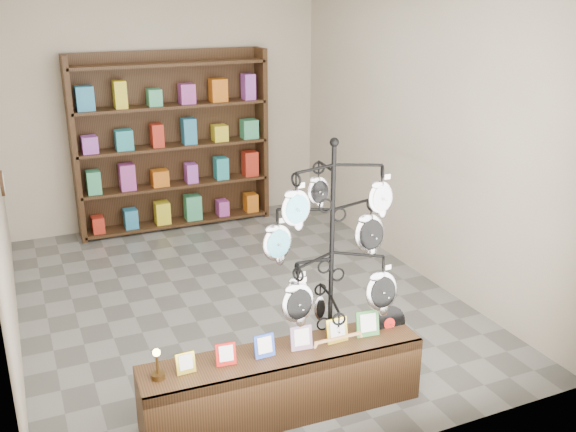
{
  "coord_description": "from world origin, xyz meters",
  "views": [
    {
      "loc": [
        -1.85,
        -5.44,
        2.88
      ],
      "look_at": [
        0.12,
        -1.0,
        1.16
      ],
      "focal_mm": 40.0,
      "sensor_mm": 36.0,
      "label": 1
    }
  ],
  "objects": [
    {
      "name": "display_tree",
      "position": [
        0.12,
        -1.76,
        1.13
      ],
      "size": [
        1.0,
        0.89,
        1.96
      ],
      "rotation": [
        0.0,
        0.0,
        -0.09
      ],
      "color": "black",
      "rests_on": "ground"
    },
    {
      "name": "ground",
      "position": [
        0.0,
        0.0,
        0.0
      ],
      "size": [
        5.0,
        5.0,
        0.0
      ],
      "primitive_type": "plane",
      "color": "slate",
      "rests_on": "ground"
    },
    {
      "name": "front_shelf",
      "position": [
        -0.3,
        -1.86,
        0.25
      ],
      "size": [
        2.03,
        0.5,
        0.71
      ],
      "rotation": [
        0.0,
        0.0,
        -0.05
      ],
      "color": "black",
      "rests_on": "ground"
    },
    {
      "name": "room_envelope",
      "position": [
        0.0,
        0.0,
        1.85
      ],
      "size": [
        5.0,
        5.0,
        5.0
      ],
      "color": "beige",
      "rests_on": "ground"
    },
    {
      "name": "back_shelving",
      "position": [
        0.0,
        2.3,
        1.03
      ],
      "size": [
        2.42,
        0.36,
        2.2
      ],
      "color": "black",
      "rests_on": "ground"
    }
  ]
}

